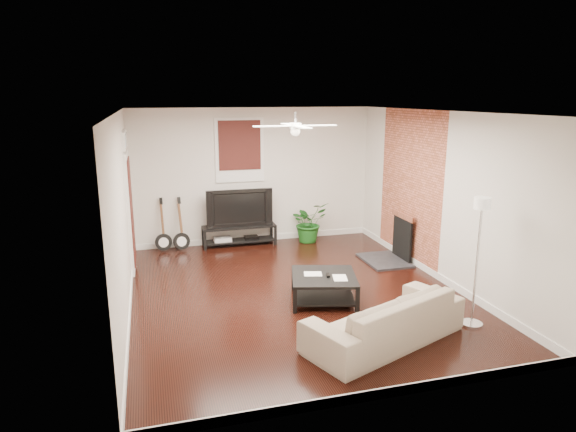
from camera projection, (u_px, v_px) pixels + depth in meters
name	position (u px, v px, depth m)	size (l,w,h in m)	color
room	(295.00, 206.00, 7.61)	(5.01, 6.01, 2.81)	black
brick_accent	(410.00, 187.00, 9.20)	(0.02, 2.20, 2.80)	#9C4E32
fireplace	(393.00, 237.00, 9.35)	(0.80, 1.10, 0.92)	black
window_back	(240.00, 150.00, 10.19)	(1.00, 0.06, 1.30)	black
door_left	(130.00, 200.00, 8.78)	(0.08, 1.00, 2.50)	white
tv_stand	(239.00, 235.00, 10.39)	(1.51, 0.40, 0.42)	black
tv	(239.00, 207.00, 10.27)	(1.35, 0.18, 0.78)	black
coffee_table	(324.00, 288.00, 7.59)	(0.95, 0.95, 0.40)	black
sofa	(385.00, 318.00, 6.30)	(2.17, 0.85, 0.63)	#BCAA8D
floor_lamp	(477.00, 263.00, 6.61)	(0.29, 0.29, 1.77)	white
potted_plant	(309.00, 222.00, 10.61)	(0.77, 0.66, 0.85)	#195A1A
guitar_left	(163.00, 225.00, 9.89)	(0.33, 0.24, 1.08)	black
guitar_right	(181.00, 225.00, 9.95)	(0.33, 0.24, 1.08)	black
ceiling_fan	(295.00, 126.00, 7.33)	(1.24, 1.24, 0.32)	white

